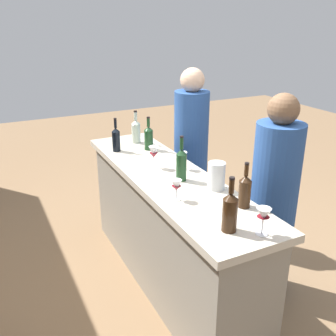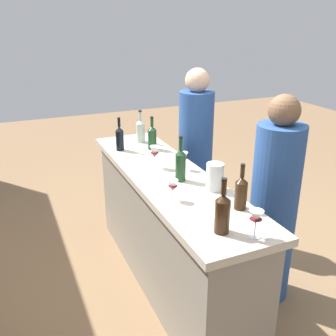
% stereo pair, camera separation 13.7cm
% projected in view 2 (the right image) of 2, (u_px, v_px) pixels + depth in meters
% --- Properties ---
extents(ground_plane, '(12.00, 12.00, 0.00)m').
position_uv_depth(ground_plane, '(168.00, 280.00, 3.17)').
color(ground_plane, '#846647').
extents(bar_counter, '(2.16, 0.55, 0.95)m').
position_uv_depth(bar_counter, '(168.00, 230.00, 3.00)').
color(bar_counter, gray).
rests_on(bar_counter, ground).
extents(wine_bottle_leftmost_amber_brown, '(0.08, 0.08, 0.31)m').
position_uv_depth(wine_bottle_leftmost_amber_brown, '(222.00, 212.00, 2.03)').
color(wine_bottle_leftmost_amber_brown, '#331E0F').
rests_on(wine_bottle_leftmost_amber_brown, bar_counter).
extents(wine_bottle_second_left_amber_brown, '(0.07, 0.07, 0.29)m').
position_uv_depth(wine_bottle_second_left_amber_brown, '(241.00, 192.00, 2.28)').
color(wine_bottle_second_left_amber_brown, '#331E0F').
rests_on(wine_bottle_second_left_amber_brown, bar_counter).
extents(wine_bottle_center_olive_green, '(0.07, 0.07, 0.32)m').
position_uv_depth(wine_bottle_center_olive_green, '(181.00, 164.00, 2.68)').
color(wine_bottle_center_olive_green, '#193D1E').
rests_on(wine_bottle_center_olive_green, bar_counter).
extents(wine_bottle_second_right_olive_green, '(0.07, 0.07, 0.29)m').
position_uv_depth(wine_bottle_second_right_olive_green, '(152.00, 137.00, 3.32)').
color(wine_bottle_second_right_olive_green, '#193D1E').
rests_on(wine_bottle_second_right_olive_green, bar_counter).
extents(wine_bottle_rightmost_near_black, '(0.07, 0.07, 0.29)m').
position_uv_depth(wine_bottle_rightmost_near_black, '(120.00, 138.00, 3.30)').
color(wine_bottle_rightmost_near_black, black).
rests_on(wine_bottle_rightmost_near_black, bar_counter).
extents(wine_bottle_far_right_clear_pale, '(0.08, 0.08, 0.30)m').
position_uv_depth(wine_bottle_far_right_clear_pale, '(141.00, 130.00, 3.51)').
color(wine_bottle_far_right_clear_pale, '#B7C6B2').
rests_on(wine_bottle_far_right_clear_pale, bar_counter).
extents(wine_glass_near_left, '(0.06, 0.06, 0.14)m').
position_uv_depth(wine_glass_near_left, '(184.00, 158.00, 2.88)').
color(wine_glass_near_left, white).
rests_on(wine_glass_near_left, bar_counter).
extents(wine_glass_near_center, '(0.08, 0.08, 0.15)m').
position_uv_depth(wine_glass_near_center, '(256.00, 218.00, 1.98)').
color(wine_glass_near_center, white).
rests_on(wine_glass_near_center, bar_counter).
extents(wine_glass_near_right, '(0.07, 0.07, 0.17)m').
position_uv_depth(wine_glass_near_right, '(155.00, 153.00, 2.92)').
color(wine_glass_near_right, white).
rests_on(wine_glass_near_right, bar_counter).
extents(wine_glass_far_left, '(0.07, 0.07, 0.14)m').
position_uv_depth(wine_glass_far_left, '(173.00, 186.00, 2.40)').
color(wine_glass_far_left, white).
rests_on(wine_glass_far_left, bar_counter).
extents(water_pitcher, '(0.12, 0.12, 0.19)m').
position_uv_depth(water_pitcher, '(215.00, 177.00, 2.54)').
color(water_pitcher, silver).
rests_on(water_pitcher, bar_counter).
extents(person_left_guest, '(0.38, 0.38, 1.61)m').
position_uv_depth(person_left_guest, '(195.00, 161.00, 3.63)').
color(person_left_guest, '#284C8C').
rests_on(person_left_guest, ground).
extents(person_center_guest, '(0.36, 0.36, 1.56)m').
position_uv_depth(person_center_guest, '(273.00, 209.00, 2.79)').
color(person_center_guest, '#284C8C').
rests_on(person_center_guest, ground).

